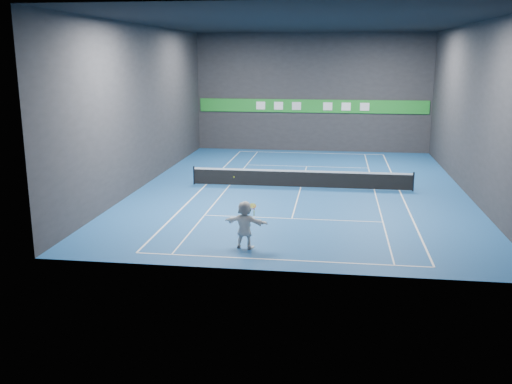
# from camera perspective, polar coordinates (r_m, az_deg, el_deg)

# --- Properties ---
(ground) EXTENTS (26.00, 26.00, 0.00)m
(ground) POSITION_cam_1_polar(r_m,az_deg,el_deg) (32.46, 4.49, 0.45)
(ground) COLOR navy
(ground) RESTS_ON ground
(ceiling) EXTENTS (26.00, 26.00, 0.00)m
(ceiling) POSITION_cam_1_polar(r_m,az_deg,el_deg) (31.67, 4.80, 16.52)
(ceiling) COLOR black
(ceiling) RESTS_ON ground
(wall_back) EXTENTS (18.00, 0.10, 9.00)m
(wall_back) POSITION_cam_1_polar(r_m,az_deg,el_deg) (44.70, 5.66, 9.83)
(wall_back) COLOR #272729
(wall_back) RESTS_ON ground
(wall_front) EXTENTS (18.00, 0.10, 9.00)m
(wall_front) POSITION_cam_1_polar(r_m,az_deg,el_deg) (18.87, 2.23, 4.94)
(wall_front) COLOR #272729
(wall_front) RESTS_ON ground
(wall_left) EXTENTS (0.10, 26.00, 9.00)m
(wall_left) POSITION_cam_1_polar(r_m,az_deg,el_deg) (33.51, -11.09, 8.44)
(wall_left) COLOR #272729
(wall_left) RESTS_ON ground
(wall_right) EXTENTS (0.10, 26.00, 9.00)m
(wall_right) POSITION_cam_1_polar(r_m,az_deg,el_deg) (32.49, 20.83, 7.67)
(wall_right) COLOR #272729
(wall_right) RESTS_ON ground
(baseline_near) EXTENTS (10.98, 0.08, 0.01)m
(baseline_near) POSITION_cam_1_polar(r_m,az_deg,el_deg) (21.07, 2.43, -6.79)
(baseline_near) COLOR white
(baseline_near) RESTS_ON ground
(baseline_far) EXTENTS (10.98, 0.08, 0.01)m
(baseline_far) POSITION_cam_1_polar(r_m,az_deg,el_deg) (44.11, 5.46, 3.90)
(baseline_far) COLOR white
(baseline_far) RESTS_ON ground
(sideline_doubles_left) EXTENTS (0.08, 23.78, 0.01)m
(sideline_doubles_left) POSITION_cam_1_polar(r_m,az_deg,el_deg) (33.23, -5.00, 0.75)
(sideline_doubles_left) COLOR white
(sideline_doubles_left) RESTS_ON ground
(sideline_doubles_right) EXTENTS (0.08, 23.78, 0.01)m
(sideline_doubles_right) POSITION_cam_1_polar(r_m,az_deg,el_deg) (32.61, 14.16, 0.14)
(sideline_doubles_right) COLOR white
(sideline_doubles_right) RESTS_ON ground
(sideline_singles_left) EXTENTS (0.06, 23.78, 0.01)m
(sideline_singles_left) POSITION_cam_1_polar(r_m,az_deg,el_deg) (32.95, -2.66, 0.68)
(sideline_singles_left) COLOR white
(sideline_singles_left) RESTS_ON ground
(sideline_singles_right) EXTENTS (0.06, 23.78, 0.01)m
(sideline_singles_right) POSITION_cam_1_polar(r_m,az_deg,el_deg) (32.48, 11.74, 0.22)
(sideline_singles_right) COLOR white
(sideline_singles_right) RESTS_ON ground
(service_line_near) EXTENTS (8.23, 0.06, 0.01)m
(service_line_near) POSITION_cam_1_polar(r_m,az_deg,el_deg) (26.28, 3.60, -2.67)
(service_line_near) COLOR white
(service_line_near) RESTS_ON ground
(service_line_far) EXTENTS (8.23, 0.06, 0.01)m
(service_line_far) POSITION_cam_1_polar(r_m,az_deg,el_deg) (38.71, 5.09, 2.57)
(service_line_far) COLOR white
(service_line_far) RESTS_ON ground
(center_service_line) EXTENTS (0.06, 12.80, 0.01)m
(center_service_line) POSITION_cam_1_polar(r_m,az_deg,el_deg) (32.46, 4.49, 0.45)
(center_service_line) COLOR white
(center_service_line) RESTS_ON ground
(player) EXTENTS (1.82, 0.87, 1.89)m
(player) POSITION_cam_1_polar(r_m,az_deg,el_deg) (22.04, -1.13, -3.28)
(player) COLOR white
(player) RESTS_ON ground
(tennis_ball) EXTENTS (0.06, 0.06, 0.06)m
(tennis_ball) POSITION_cam_1_polar(r_m,az_deg,el_deg) (21.87, -2.23, 1.51)
(tennis_ball) COLOR #C7ED27
(tennis_ball) RESTS_ON player
(tennis_net) EXTENTS (12.50, 0.10, 1.07)m
(tennis_net) POSITION_cam_1_polar(r_m,az_deg,el_deg) (32.34, 4.50, 1.38)
(tennis_net) COLOR black
(tennis_net) RESTS_ON ground
(sponsor_banner) EXTENTS (17.64, 0.11, 1.00)m
(sponsor_banner) POSITION_cam_1_polar(r_m,az_deg,el_deg) (44.71, 5.63, 8.55)
(sponsor_banner) COLOR #1E8B29
(sponsor_banner) RESTS_ON wall_back
(tennis_racket) EXTENTS (0.42, 0.40, 0.52)m
(tennis_racket) POSITION_cam_1_polar(r_m,az_deg,el_deg) (21.86, -0.34, -1.56)
(tennis_racket) COLOR red
(tennis_racket) RESTS_ON player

